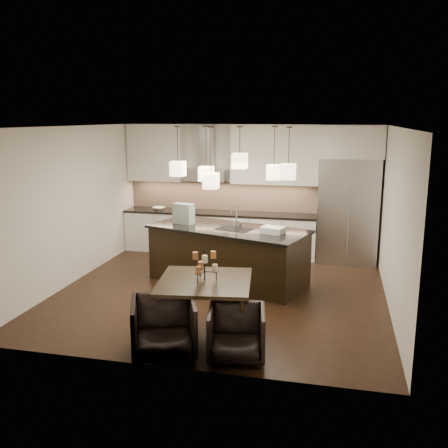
% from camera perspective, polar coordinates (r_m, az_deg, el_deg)
% --- Properties ---
extents(floor, '(5.50, 5.50, 0.02)m').
position_cam_1_polar(floor, '(8.70, -0.30, -7.76)').
color(floor, black).
rests_on(floor, ground).
extents(ceiling, '(5.50, 5.50, 0.02)m').
position_cam_1_polar(ceiling, '(8.18, -0.32, 11.15)').
color(ceiling, white).
rests_on(ceiling, wall_back).
extents(wall_back, '(5.50, 0.02, 2.80)m').
position_cam_1_polar(wall_back, '(11.00, 3.02, 4.01)').
color(wall_back, silver).
rests_on(wall_back, ground).
extents(wall_front, '(5.50, 0.02, 2.80)m').
position_cam_1_polar(wall_front, '(5.75, -6.69, -3.61)').
color(wall_front, silver).
rests_on(wall_front, ground).
extents(wall_left, '(0.02, 5.50, 2.80)m').
position_cam_1_polar(wall_left, '(9.35, -17.02, 2.05)').
color(wall_left, silver).
rests_on(wall_left, ground).
extents(wall_right, '(0.02, 5.50, 2.80)m').
position_cam_1_polar(wall_right, '(8.16, 18.91, 0.51)').
color(wall_right, silver).
rests_on(wall_right, ground).
extents(refrigerator, '(1.20, 0.72, 2.15)m').
position_cam_1_polar(refrigerator, '(10.51, 13.98, 1.49)').
color(refrigerator, '#B7B7BA').
rests_on(refrigerator, floor).
extents(fridge_panel, '(1.26, 0.72, 0.65)m').
position_cam_1_polar(fridge_panel, '(10.35, 14.37, 9.13)').
color(fridge_panel, silver).
rests_on(fridge_panel, refrigerator).
extents(lower_cabinets, '(4.21, 0.62, 0.88)m').
position_cam_1_polar(lower_cabinets, '(10.98, -0.55, -1.08)').
color(lower_cabinets, silver).
rests_on(lower_cabinets, floor).
extents(countertop, '(4.21, 0.66, 0.04)m').
position_cam_1_polar(countertop, '(10.89, -0.56, 1.27)').
color(countertop, black).
rests_on(countertop, lower_cabinets).
extents(backsplash, '(4.21, 0.02, 0.63)m').
position_cam_1_polar(backsplash, '(11.12, -0.20, 3.25)').
color(backsplash, tan).
rests_on(backsplash, countertop).
extents(upper_cab_left, '(1.25, 0.35, 1.25)m').
position_cam_1_polar(upper_cab_left, '(11.29, -7.78, 8.08)').
color(upper_cab_left, silver).
rests_on(upper_cab_left, wall_back).
extents(upper_cab_right, '(1.85, 0.35, 1.25)m').
position_cam_1_polar(upper_cab_right, '(10.64, 5.84, 7.89)').
color(upper_cab_right, silver).
rests_on(upper_cab_right, wall_back).
extents(hood_canopy, '(0.90, 0.52, 0.24)m').
position_cam_1_polar(hood_canopy, '(10.88, -2.05, 5.63)').
color(hood_canopy, '#B7B7BA').
rests_on(hood_canopy, wall_back).
extents(hood_chimney, '(0.30, 0.28, 0.96)m').
position_cam_1_polar(hood_chimney, '(10.94, -1.92, 8.82)').
color(hood_chimney, '#B7B7BA').
rests_on(hood_chimney, hood_canopy).
extents(fruit_bowl, '(0.34, 0.34, 0.06)m').
position_cam_1_polar(fruit_bowl, '(11.23, -7.46, 1.77)').
color(fruit_bowl, silver).
rests_on(fruit_bowl, countertop).
extents(island_body, '(2.96, 1.88, 0.97)m').
position_cam_1_polar(island_body, '(9.03, 0.46, -3.71)').
color(island_body, black).
rests_on(island_body, floor).
extents(island_top, '(3.07, 1.99, 0.04)m').
position_cam_1_polar(island_top, '(8.91, 0.47, -0.57)').
color(island_top, black).
rests_on(island_top, island_body).
extents(faucet, '(0.19, 0.29, 0.42)m').
position_cam_1_polar(faucet, '(8.90, 1.44, 0.94)').
color(faucet, silver).
rests_on(faucet, island_top).
extents(tote_bag, '(0.42, 0.30, 0.37)m').
position_cam_1_polar(tote_bag, '(9.26, -4.63, 1.20)').
color(tote_bag, '#1E5130').
rests_on(tote_bag, island_top).
extents(food_container, '(0.44, 0.37, 0.11)m').
position_cam_1_polar(food_container, '(8.52, 5.60, -0.69)').
color(food_container, silver).
rests_on(food_container, island_top).
extents(dining_table, '(1.42, 1.42, 0.75)m').
position_cam_1_polar(dining_table, '(7.04, -2.19, -9.32)').
color(dining_table, black).
rests_on(dining_table, floor).
extents(candelabra, '(0.41, 0.41, 0.44)m').
position_cam_1_polar(candelabra, '(6.85, -2.23, -4.67)').
color(candelabra, black).
rests_on(candelabra, dining_table).
extents(candle_a, '(0.09, 0.09, 0.10)m').
position_cam_1_polar(candle_a, '(6.84, -1.06, -5.04)').
color(candle_a, beige).
rests_on(candle_a, candelabra).
extents(candle_b, '(0.09, 0.09, 0.10)m').
position_cam_1_polar(candle_b, '(6.98, -2.68, -4.70)').
color(candle_b, '#C06E34').
rests_on(candle_b, candelabra).
extents(candle_c, '(0.09, 0.09, 0.10)m').
position_cam_1_polar(candle_c, '(6.75, -2.95, -5.29)').
color(candle_c, brown).
rests_on(candle_c, candelabra).
extents(candle_d, '(0.09, 0.09, 0.10)m').
position_cam_1_polar(candle_d, '(6.89, -1.24, -3.54)').
color(candle_d, '#C06E34').
rests_on(candle_d, candelabra).
extents(candle_e, '(0.09, 0.09, 0.10)m').
position_cam_1_polar(candle_e, '(6.85, -3.31, -3.64)').
color(candle_e, brown).
rests_on(candle_e, candelabra).
extents(candle_f, '(0.09, 0.09, 0.10)m').
position_cam_1_polar(candle_f, '(6.69, -2.21, -4.03)').
color(candle_f, beige).
rests_on(candle_f, candelabra).
extents(armchair_left, '(1.03, 1.05, 0.74)m').
position_cam_1_polar(armchair_left, '(6.43, -6.89, -11.64)').
color(armchair_left, black).
rests_on(armchair_left, floor).
extents(armchair_right, '(0.81, 0.82, 0.65)m').
position_cam_1_polar(armchair_right, '(6.33, 1.44, -12.38)').
color(armchair_right, black).
rests_on(armchair_right, floor).
extents(pendant_a, '(0.24, 0.24, 0.26)m').
position_cam_1_polar(pendant_a, '(8.97, -5.28, 6.31)').
color(pendant_a, beige).
rests_on(pendant_a, ceiling).
extents(pendant_b, '(0.24, 0.24, 0.26)m').
position_cam_1_polar(pendant_b, '(9.12, -2.05, 5.75)').
color(pendant_b, beige).
rests_on(pendant_b, ceiling).
extents(pendant_c, '(0.24, 0.24, 0.26)m').
position_cam_1_polar(pendant_c, '(8.61, 1.80, 7.22)').
color(pendant_c, beige).
rests_on(pendant_c, ceiling).
extents(pendant_d, '(0.24, 0.24, 0.26)m').
position_cam_1_polar(pendant_d, '(8.89, 5.72, 5.90)').
color(pendant_d, beige).
rests_on(pendant_d, ceiling).
extents(pendant_e, '(0.24, 0.24, 0.26)m').
position_cam_1_polar(pendant_e, '(8.39, 7.36, 5.95)').
color(pendant_e, beige).
rests_on(pendant_e, ceiling).
extents(pendant_f, '(0.24, 0.24, 0.26)m').
position_cam_1_polar(pendant_f, '(8.53, -1.49, 4.94)').
color(pendant_f, beige).
rests_on(pendant_f, ceiling).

